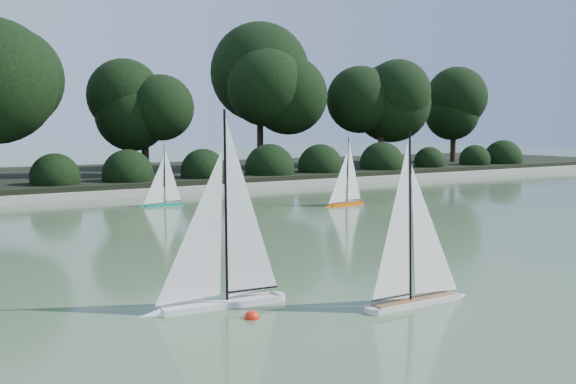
{
  "coord_description": "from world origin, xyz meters",
  "views": [
    {
      "loc": [
        -4.93,
        -5.55,
        1.68
      ],
      "look_at": [
        -0.03,
        2.33,
        0.7
      ],
      "focal_mm": 40.0,
      "sensor_mm": 36.0,
      "label": 1
    }
  ],
  "objects_px": {
    "sailboat_orange": "(343,194)",
    "sailboat_teal": "(160,196)",
    "sailboat_white_a": "(210,276)",
    "sailboat_white_b": "(423,275)",
    "race_buoy": "(252,318)"
  },
  "relations": [
    {
      "from": "sailboat_orange",
      "to": "sailboat_teal",
      "type": "xyz_separation_m",
      "value": [
        -3.28,
        1.91,
        -0.02
      ]
    },
    {
      "from": "sailboat_white_a",
      "to": "sailboat_orange",
      "type": "xyz_separation_m",
      "value": [
        5.55,
        5.42,
        -0.07
      ]
    },
    {
      "from": "sailboat_white_a",
      "to": "sailboat_teal",
      "type": "height_order",
      "value": "sailboat_white_a"
    },
    {
      "from": "sailboat_white_b",
      "to": "race_buoy",
      "type": "height_order",
      "value": "sailboat_white_b"
    },
    {
      "from": "sailboat_teal",
      "to": "race_buoy",
      "type": "xyz_separation_m",
      "value": [
        -2.09,
        -7.8,
        -0.21
      ]
    },
    {
      "from": "sailboat_teal",
      "to": "sailboat_white_a",
      "type": "bearing_deg",
      "value": -107.18
    },
    {
      "from": "sailboat_white_a",
      "to": "sailboat_orange",
      "type": "distance_m",
      "value": 7.75
    },
    {
      "from": "sailboat_teal",
      "to": "race_buoy",
      "type": "height_order",
      "value": "sailboat_teal"
    },
    {
      "from": "sailboat_orange",
      "to": "race_buoy",
      "type": "relative_size",
      "value": 11.01
    },
    {
      "from": "sailboat_white_a",
      "to": "sailboat_white_b",
      "type": "height_order",
      "value": "sailboat_white_a"
    },
    {
      "from": "sailboat_orange",
      "to": "sailboat_white_b",
      "type": "bearing_deg",
      "value": -120.89
    },
    {
      "from": "sailboat_teal",
      "to": "race_buoy",
      "type": "relative_size",
      "value": 9.87
    },
    {
      "from": "sailboat_orange",
      "to": "sailboat_teal",
      "type": "distance_m",
      "value": 3.8
    },
    {
      "from": "sailboat_white_b",
      "to": "sailboat_teal",
      "type": "xyz_separation_m",
      "value": [
        0.5,
        8.23,
        -0.06
      ]
    },
    {
      "from": "sailboat_orange",
      "to": "sailboat_teal",
      "type": "height_order",
      "value": "sailboat_orange"
    }
  ]
}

